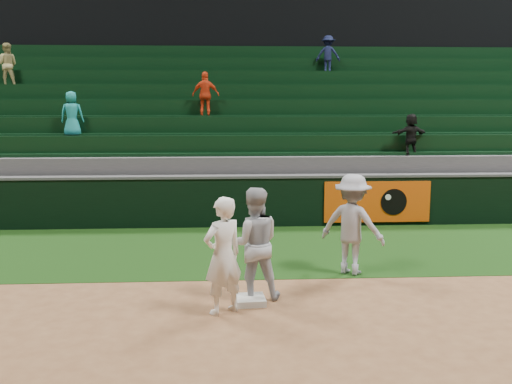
% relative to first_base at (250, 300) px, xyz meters
% --- Properties ---
extents(ground, '(70.00, 70.00, 0.00)m').
position_rel_first_base_xyz_m(ground, '(0.34, 0.22, -0.05)').
color(ground, brown).
rests_on(ground, ground).
extents(foul_grass, '(36.00, 4.20, 0.01)m').
position_rel_first_base_xyz_m(foul_grass, '(0.34, 3.22, -0.05)').
color(foul_grass, black).
rests_on(foul_grass, ground).
extents(upper_deck, '(40.00, 12.00, 12.00)m').
position_rel_first_base_xyz_m(upper_deck, '(0.34, 17.67, 5.95)').
color(upper_deck, black).
rests_on(upper_deck, ground).
extents(first_base, '(0.48, 0.48, 0.10)m').
position_rel_first_base_xyz_m(first_base, '(0.00, 0.00, 0.00)').
color(first_base, silver).
rests_on(first_base, ground).
extents(first_baseman, '(0.74, 0.68, 1.70)m').
position_rel_first_base_xyz_m(first_baseman, '(-0.40, -0.37, 0.80)').
color(first_baseman, white).
rests_on(first_baseman, ground).
extents(baserunner, '(0.88, 0.71, 1.73)m').
position_rel_first_base_xyz_m(baserunner, '(0.07, 0.23, 0.82)').
color(baserunner, '#A7AAB2').
rests_on(baserunner, ground).
extents(base_coach, '(1.31, 1.15, 1.76)m').
position_rel_first_base_xyz_m(base_coach, '(1.85, 1.40, 0.84)').
color(base_coach, '#9B9DA8').
rests_on(base_coach, foul_grass).
extents(field_wall, '(36.00, 0.45, 1.25)m').
position_rel_first_base_xyz_m(field_wall, '(0.36, 5.42, 0.58)').
color(field_wall, black).
rests_on(field_wall, ground).
extents(stadium_seating, '(36.00, 5.95, 5.09)m').
position_rel_first_base_xyz_m(stadium_seating, '(0.33, 9.19, 1.65)').
color(stadium_seating, '#3D3D40').
rests_on(stadium_seating, ground).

